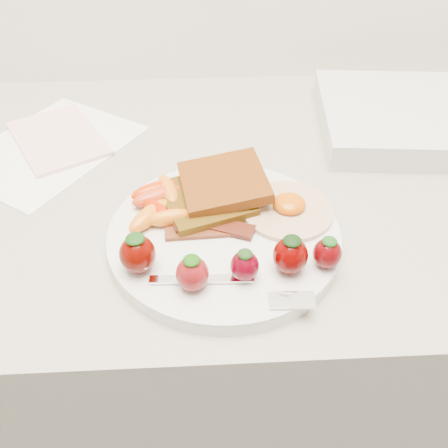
{
  "coord_description": "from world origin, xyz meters",
  "views": [
    {
      "loc": [
        -0.01,
        1.14,
        1.31
      ],
      "look_at": [
        0.01,
        1.57,
        0.93
      ],
      "focal_mm": 40.0,
      "sensor_mm": 36.0,
      "label": 1
    }
  ],
  "objects": [
    {
      "name": "strawberries",
      "position": [
        0.01,
        1.5,
        0.94
      ],
      "size": [
        0.23,
        0.06,
        0.05
      ],
      "color": "#4B0400",
      "rests_on": "plate"
    },
    {
      "name": "paper_sheet",
      "position": [
        -0.24,
        1.78,
        0.9
      ],
      "size": [
        0.29,
        0.31,
        0.0
      ],
      "primitive_type": "cube",
      "rotation": [
        0.0,
        0.0,
        -0.6
      ],
      "color": "white",
      "rests_on": "counter"
    },
    {
      "name": "fork",
      "position": [
        0.02,
        1.47,
        0.92
      ],
      "size": [
        0.17,
        0.05,
        0.0
      ],
      "color": "white",
      "rests_on": "plate"
    },
    {
      "name": "notepad",
      "position": [
        -0.23,
        1.8,
        0.91
      ],
      "size": [
        0.18,
        0.2,
        0.01
      ],
      "primitive_type": "cube",
      "rotation": [
        0.0,
        0.0,
        0.51
      ],
      "color": "#FBBEC3",
      "rests_on": "paper_sheet"
    },
    {
      "name": "fried_egg",
      "position": [
        0.09,
        1.6,
        0.92
      ],
      "size": [
        0.14,
        0.14,
        0.02
      ],
      "color": "white",
      "rests_on": "plate"
    },
    {
      "name": "baby_carrots",
      "position": [
        -0.07,
        1.61,
        0.93
      ],
      "size": [
        0.08,
        0.11,
        0.02
      ],
      "color": "red",
      "rests_on": "plate"
    },
    {
      "name": "bacon_strips",
      "position": [
        -0.01,
        1.57,
        0.92
      ],
      "size": [
        0.11,
        0.06,
        0.01
      ],
      "color": "#3F160C",
      "rests_on": "plate"
    },
    {
      "name": "appliance",
      "position": [
        0.32,
        1.8,
        0.92
      ],
      "size": [
        0.32,
        0.27,
        0.04
      ],
      "primitive_type": "cube",
      "rotation": [
        0.0,
        0.0,
        -0.09
      ],
      "color": "silver",
      "rests_on": "counter"
    },
    {
      "name": "toast_lower",
      "position": [
        -0.01,
        1.61,
        0.93
      ],
      "size": [
        0.13,
        0.13,
        0.01
      ],
      "primitive_type": "cube",
      "rotation": [
        0.0,
        0.0,
        0.33
      ],
      "color": "black",
      "rests_on": "plate"
    },
    {
      "name": "plate",
      "position": [
        0.01,
        1.57,
        0.91
      ],
      "size": [
        0.27,
        0.27,
        0.02
      ],
      "primitive_type": "cylinder",
      "color": "white",
      "rests_on": "counter"
    },
    {
      "name": "counter",
      "position": [
        0.0,
        1.7,
        0.45
      ],
      "size": [
        2.0,
        0.6,
        0.9
      ],
      "primitive_type": "cube",
      "color": "gray",
      "rests_on": "ground"
    },
    {
      "name": "toast_upper",
      "position": [
        0.01,
        1.63,
        0.94
      ],
      "size": [
        0.12,
        0.12,
        0.02
      ],
      "primitive_type": "cube",
      "rotation": [
        0.0,
        -0.1,
        0.15
      ],
      "color": "#421D0B",
      "rests_on": "toast_lower"
    }
  ]
}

